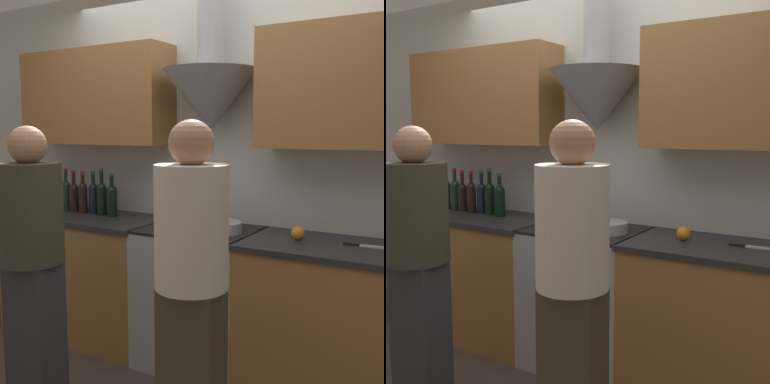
# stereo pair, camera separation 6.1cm
# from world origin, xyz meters

# --- Properties ---
(ground_plane) EXTENTS (12.00, 12.00, 0.00)m
(ground_plane) POSITION_xyz_m (0.00, 0.00, 0.00)
(ground_plane) COLOR #423833
(wall_back) EXTENTS (8.40, 0.62, 2.60)m
(wall_back) POSITION_xyz_m (-0.03, 0.58, 1.47)
(wall_back) COLOR silver
(wall_back) RESTS_ON ground_plane
(counter_left) EXTENTS (1.30, 0.62, 0.92)m
(counter_left) POSITION_xyz_m (-1.00, 0.32, 0.46)
(counter_left) COLOR #9E6B38
(counter_left) RESTS_ON ground_plane
(counter_right) EXTENTS (1.11, 0.62, 0.92)m
(counter_right) POSITION_xyz_m (0.91, 0.32, 0.46)
(counter_right) COLOR #9E6B38
(counter_right) RESTS_ON ground_plane
(stove_range) EXTENTS (0.73, 0.60, 0.92)m
(stove_range) POSITION_xyz_m (0.00, 0.32, 0.47)
(stove_range) COLOR #A8AAAF
(stove_range) RESTS_ON ground_plane
(wine_bottle_0) EXTENTS (0.07, 0.07, 0.35)m
(wine_bottle_0) POSITION_xyz_m (-1.56, 0.37, 1.06)
(wine_bottle_0) COLOR black
(wine_bottle_0) RESTS_ON counter_left
(wine_bottle_1) EXTENTS (0.07, 0.07, 0.35)m
(wine_bottle_1) POSITION_xyz_m (-1.47, 0.39, 1.06)
(wine_bottle_1) COLOR black
(wine_bottle_1) RESTS_ON counter_left
(wine_bottle_2) EXTENTS (0.08, 0.08, 0.35)m
(wine_bottle_2) POSITION_xyz_m (-1.37, 0.39, 1.06)
(wine_bottle_2) COLOR black
(wine_bottle_2) RESTS_ON counter_left
(wine_bottle_3) EXTENTS (0.07, 0.07, 0.33)m
(wine_bottle_3) POSITION_xyz_m (-1.26, 0.39, 1.06)
(wine_bottle_3) COLOR black
(wine_bottle_3) RESTS_ON counter_left
(wine_bottle_4) EXTENTS (0.07, 0.07, 0.32)m
(wine_bottle_4) POSITION_xyz_m (-1.17, 0.38, 1.05)
(wine_bottle_4) COLOR black
(wine_bottle_4) RESTS_ON counter_left
(wine_bottle_5) EXTENTS (0.07, 0.07, 0.32)m
(wine_bottle_5) POSITION_xyz_m (-1.07, 0.37, 1.06)
(wine_bottle_5) COLOR black
(wine_bottle_5) RESTS_ON counter_left
(wine_bottle_6) EXTENTS (0.07, 0.07, 0.32)m
(wine_bottle_6) POSITION_xyz_m (-0.98, 0.40, 1.05)
(wine_bottle_6) COLOR black
(wine_bottle_6) RESTS_ON counter_left
(wine_bottle_7) EXTENTS (0.08, 0.08, 0.35)m
(wine_bottle_7) POSITION_xyz_m (-0.89, 0.38, 1.06)
(wine_bottle_7) COLOR black
(wine_bottle_7) RESTS_ON counter_left
(wine_bottle_8) EXTENTS (0.08, 0.08, 0.32)m
(wine_bottle_8) POSITION_xyz_m (-0.78, 0.37, 1.05)
(wine_bottle_8) COLOR black
(wine_bottle_8) RESTS_ON counter_left
(stock_pot) EXTENTS (0.20, 0.20, 0.18)m
(stock_pot) POSITION_xyz_m (-0.16, 0.28, 1.01)
(stock_pot) COLOR #A8AAAF
(stock_pot) RESTS_ON stove_range
(mixing_bowl) EXTENTS (0.27, 0.27, 0.07)m
(mixing_bowl) POSITION_xyz_m (0.16, 0.29, 0.96)
(mixing_bowl) COLOR #A8AAAF
(mixing_bowl) RESTS_ON stove_range
(orange_fruit) EXTENTS (0.08, 0.08, 0.08)m
(orange_fruit) POSITION_xyz_m (0.65, 0.33, 0.96)
(orange_fruit) COLOR orange
(orange_fruit) RESTS_ON counter_right
(chefs_knife) EXTENTS (0.24, 0.05, 0.01)m
(chefs_knife) POSITION_xyz_m (1.02, 0.36, 0.93)
(chefs_knife) COLOR silver
(chefs_knife) RESTS_ON counter_right
(person_foreground_left) EXTENTS (0.35, 0.35, 1.58)m
(person_foreground_left) POSITION_xyz_m (-0.53, -0.60, 0.87)
(person_foreground_left) COLOR #38333D
(person_foreground_left) RESTS_ON ground_plane
(person_foreground_right) EXTENTS (0.31, 0.31, 1.60)m
(person_foreground_right) POSITION_xyz_m (0.51, -0.65, 0.89)
(person_foreground_right) COLOR #473D33
(person_foreground_right) RESTS_ON ground_plane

